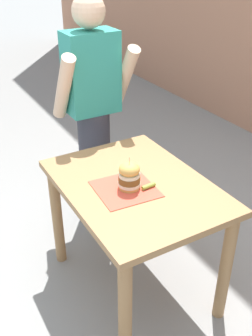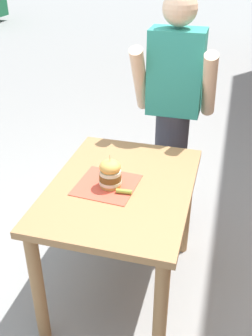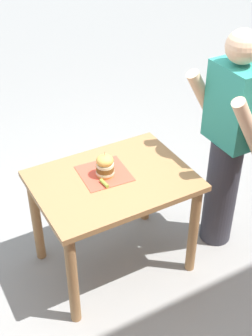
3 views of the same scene
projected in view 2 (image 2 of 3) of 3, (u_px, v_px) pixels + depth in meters
ground_plane at (122, 287)px, 2.54m from camera, size 80.00×80.00×0.00m
patio_table at (121, 206)px, 2.22m from camera, size 0.77×1.04×0.79m
serving_paper at (107, 185)px, 2.14m from camera, size 0.34×0.34×0.00m
sandwich at (110, 173)px, 2.09m from camera, size 0.12×0.12×0.19m
pickle_spear at (124, 191)px, 2.06m from camera, size 0.08×0.03×0.02m
diner_across_table at (173, 114)px, 2.75m from camera, size 0.55×0.35×1.69m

